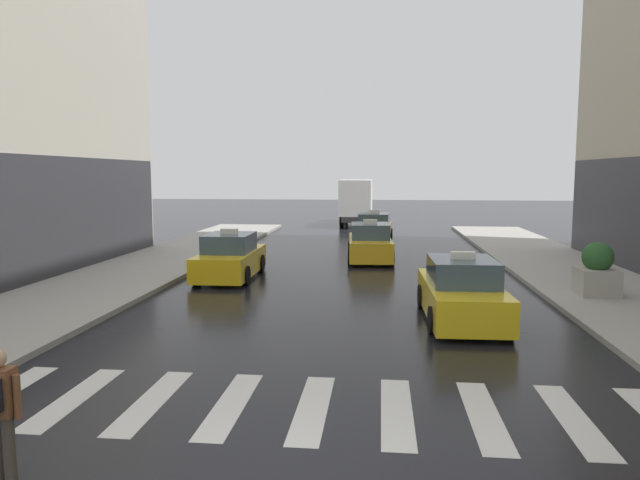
% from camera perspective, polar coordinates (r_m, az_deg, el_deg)
% --- Properties ---
extents(crosswalk_markings, '(11.30, 2.80, 0.01)m').
position_cam_1_polar(crosswalk_markings, '(9.74, -0.73, -16.14)').
color(crosswalk_markings, silver).
rests_on(crosswalk_markings, ground).
extents(taxi_lead, '(2.02, 4.58, 1.80)m').
position_cam_1_polar(taxi_lead, '(15.34, 13.74, -5.08)').
color(taxi_lead, yellow).
rests_on(taxi_lead, ground).
extents(taxi_second, '(1.98, 4.56, 1.80)m').
position_cam_1_polar(taxi_second, '(21.27, -8.83, -1.77)').
color(taxi_second, yellow).
rests_on(taxi_second, ground).
extents(taxi_third, '(2.11, 4.62, 1.80)m').
position_cam_1_polar(taxi_third, '(25.43, 4.94, -0.37)').
color(taxi_third, gold).
rests_on(taxi_third, ground).
extents(taxi_fourth, '(2.10, 4.62, 1.80)m').
position_cam_1_polar(taxi_fourth, '(32.09, 5.34, 1.05)').
color(taxi_fourth, gold).
rests_on(taxi_fourth, ground).
extents(box_truck, '(2.33, 7.56, 3.35)m').
position_cam_1_polar(box_truck, '(42.83, 3.65, 3.93)').
color(box_truck, '#2D2D2D').
rests_on(box_truck, ground).
extents(planter_mid_block, '(1.10, 1.10, 1.60)m').
position_cam_1_polar(planter_mid_block, '(19.19, 25.61, -2.78)').
color(planter_mid_block, '#A8A399').
rests_on(planter_mid_block, curb_right).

